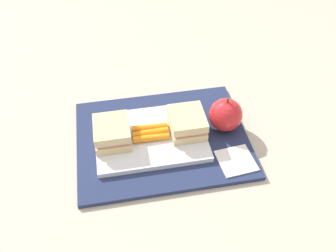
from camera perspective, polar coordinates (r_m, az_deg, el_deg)
The scene contains 8 objects.
ground_plane at distance 0.80m, azimuth -0.88°, elevation -2.22°, with size 2.40×2.40×0.00m, color #B7AD99.
lunchbag_mat at distance 0.80m, azimuth -0.88°, elevation -1.98°, with size 0.36×0.28×0.01m, color navy.
food_tray at distance 0.79m, azimuth -2.69°, elevation -1.67°, with size 0.23×0.17×0.01m, color white.
sandwich_half_left at distance 0.76m, azimuth -8.55°, elevation -1.00°, with size 0.07×0.08×0.04m.
sandwich_half_right at distance 0.78m, azimuth 2.94°, elevation 0.49°, with size 0.07×0.08×0.04m.
carrot_sticks_bundle at distance 0.78m, azimuth -2.69°, elevation -1.03°, with size 0.08×0.04×0.02m.
apple at distance 0.80m, azimuth 8.81°, elevation 1.71°, with size 0.07×0.07×0.08m.
paper_napkin at distance 0.76m, azimuth 10.39°, elevation -5.24°, with size 0.07×0.07×0.00m, color white.
Camera 1 is at (-0.08, -0.53, 0.59)m, focal length 39.81 mm.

